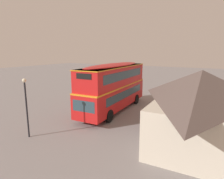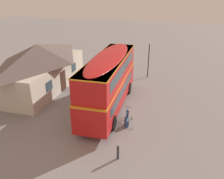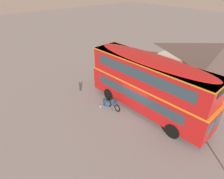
% 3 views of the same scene
% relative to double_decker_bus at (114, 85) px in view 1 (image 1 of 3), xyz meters
% --- Properties ---
extents(ground_plane, '(120.00, 120.00, 0.00)m').
position_rel_double_decker_bus_xyz_m(ground_plane, '(-0.16, -0.66, -2.65)').
color(ground_plane, gray).
extents(double_decker_bus, '(10.86, 3.09, 4.79)m').
position_rel_double_decker_bus_xyz_m(double_decker_bus, '(0.00, 0.00, 0.00)').
color(double_decker_bus, black).
rests_on(double_decker_bus, ground).
extents(touring_bicycle, '(1.74, 0.54, 1.02)m').
position_rel_double_decker_bus_xyz_m(touring_bicycle, '(-1.94, -2.08, -2.27)').
color(touring_bicycle, black).
rests_on(touring_bicycle, ground).
extents(backpack_on_ground, '(0.30, 0.28, 0.57)m').
position_rel_double_decker_bus_xyz_m(backpack_on_ground, '(-2.69, -2.26, -2.35)').
color(backpack_on_ground, '#2D4C7A').
rests_on(backpack_on_ground, ground).
extents(water_bottle_green_metal, '(0.08, 0.08, 0.23)m').
position_rel_double_decker_bus_xyz_m(water_bottle_green_metal, '(-1.52, -2.41, -2.54)').
color(water_bottle_green_metal, green).
rests_on(water_bottle_green_metal, ground).
extents(water_bottle_clear_plastic, '(0.08, 0.08, 0.23)m').
position_rel_double_decker_bus_xyz_m(water_bottle_clear_plastic, '(-2.75, -2.77, -2.54)').
color(water_bottle_clear_plastic, silver).
rests_on(water_bottle_clear_plastic, ground).
extents(pub_building, '(11.67, 5.90, 4.70)m').
position_rel_double_decker_bus_xyz_m(pub_building, '(2.02, 8.18, -0.23)').
color(pub_building, beige).
rests_on(pub_building, ground).
extents(street_lamp, '(0.28, 0.28, 4.19)m').
position_rel_double_decker_bus_xyz_m(street_lamp, '(8.60, -2.08, -0.02)').
color(street_lamp, black).
rests_on(street_lamp, ground).
extents(kerb_bollard, '(0.16, 0.16, 0.97)m').
position_rel_double_decker_bus_xyz_m(kerb_bollard, '(-6.32, -2.59, -2.15)').
color(kerb_bollard, '#333338').
rests_on(kerb_bollard, ground).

